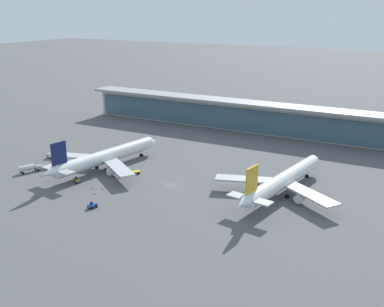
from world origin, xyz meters
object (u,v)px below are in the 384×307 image
(service_truck_near_nose_blue, at_px, (92,205))
(service_truck_under_wing_yellow, at_px, (133,172))
(service_truck_by_tail_grey, at_px, (29,168))
(service_truck_on_taxiway_olive, at_px, (77,180))
(airliner_centre_stand, at_px, (282,181))
(airliner_left_stand, at_px, (104,157))
(safety_cone_charlie, at_px, (92,188))
(safety_cone_alpha, at_px, (102,188))
(safety_cone_delta, at_px, (42,175))
(safety_cone_bravo, at_px, (95,194))
(service_truck_mid_apron_grey, at_px, (58,154))

(service_truck_near_nose_blue, bearing_deg, service_truck_under_wing_yellow, 102.85)
(service_truck_by_tail_grey, xyz_separation_m, service_truck_on_taxiway_olive, (23.33, -0.01, -0.83))
(airliner_centre_stand, xyz_separation_m, service_truck_near_nose_blue, (-48.23, -39.06, -3.98))
(service_truck_under_wing_yellow, bearing_deg, service_truck_by_tail_grey, -154.41)
(airliner_left_stand, bearing_deg, safety_cone_charlie, -62.69)
(service_truck_on_taxiway_olive, xyz_separation_m, safety_cone_alpha, (12.24, -0.75, -0.56))
(service_truck_near_nose_blue, distance_m, service_truck_under_wing_yellow, 32.77)
(service_truck_on_taxiway_olive, height_order, safety_cone_delta, service_truck_on_taxiway_olive)
(safety_cone_bravo, distance_m, safety_cone_delta, 29.30)
(service_truck_near_nose_blue, bearing_deg, service_truck_by_tail_grey, 161.00)
(service_truck_on_taxiway_olive, distance_m, safety_cone_charlie, 9.25)
(safety_cone_bravo, bearing_deg, service_truck_under_wing_yellow, 91.55)
(safety_cone_bravo, height_order, safety_cone_delta, same)
(service_truck_under_wing_yellow, height_order, safety_cone_delta, service_truck_under_wing_yellow)
(airliner_centre_stand, bearing_deg, service_truck_on_taxiway_olive, -160.37)
(service_truck_on_taxiway_olive, relative_size, safety_cone_alpha, 4.75)
(airliner_centre_stand, height_order, service_truck_on_taxiway_olive, airliner_centre_stand)
(safety_cone_delta, bearing_deg, airliner_left_stand, 48.90)
(service_truck_near_nose_blue, height_order, safety_cone_bravo, service_truck_near_nose_blue)
(safety_cone_alpha, distance_m, safety_cone_charlie, 3.52)
(service_truck_on_taxiway_olive, relative_size, safety_cone_bravo, 4.75)
(service_truck_under_wing_yellow, xyz_separation_m, safety_cone_bravo, (0.62, -22.92, -0.49))
(service_truck_near_nose_blue, distance_m, service_truck_on_taxiway_olive, 24.67)
(service_truck_mid_apron_grey, bearing_deg, safety_cone_delta, -61.74)
(service_truck_under_wing_yellow, bearing_deg, service_truck_on_taxiway_olive, -125.97)
(airliner_left_stand, height_order, safety_cone_delta, airliner_left_stand)
(service_truck_by_tail_grey, xyz_separation_m, safety_cone_charlie, (32.32, -2.12, -1.39))
(service_truck_near_nose_blue, height_order, safety_cone_delta, service_truck_near_nose_blue)
(service_truck_under_wing_yellow, xyz_separation_m, safety_cone_alpha, (-0.20, -17.89, -0.49))
(safety_cone_alpha, bearing_deg, service_truck_near_nose_blue, -61.95)
(service_truck_by_tail_grey, bearing_deg, service_truck_under_wing_yellow, 25.59)
(airliner_centre_stand, height_order, service_truck_under_wing_yellow, airliner_centre_stand)
(safety_cone_alpha, height_order, safety_cone_delta, same)
(service_truck_on_taxiway_olive, xyz_separation_m, safety_cone_bravo, (13.06, -5.78, -0.56))
(airliner_left_stand, distance_m, safety_cone_bravo, 26.47)
(airliner_centre_stand, distance_m, safety_cone_bravo, 62.74)
(airliner_left_stand, bearing_deg, service_truck_on_taxiway_olive, -87.96)
(service_truck_by_tail_grey, bearing_deg, airliner_left_stand, 35.84)
(safety_cone_alpha, bearing_deg, safety_cone_delta, -179.36)
(service_truck_on_taxiway_olive, bearing_deg, service_truck_near_nose_blue, -36.90)
(safety_cone_alpha, relative_size, safety_cone_delta, 1.00)
(safety_cone_alpha, bearing_deg, service_truck_under_wing_yellow, 89.35)
(service_truck_under_wing_yellow, distance_m, service_truck_on_taxiway_olive, 21.18)
(service_truck_near_nose_blue, bearing_deg, safety_cone_alpha, 118.05)
(airliner_centre_stand, xyz_separation_m, safety_cone_alpha, (-55.73, -25.00, -4.53))
(airliner_centre_stand, height_order, safety_cone_charlie, airliner_centre_stand)
(airliner_centre_stand, height_order, safety_cone_delta, airliner_centre_stand)
(service_truck_near_nose_blue, xyz_separation_m, service_truck_mid_apron_grey, (-45.82, 32.79, 0.83))
(airliner_left_stand, xyz_separation_m, safety_cone_charlie, (9.58, -18.55, -4.53))
(service_truck_on_taxiway_olive, distance_m, safety_cone_delta, 15.90)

